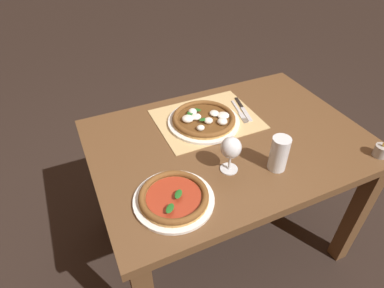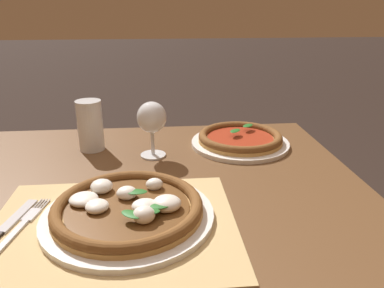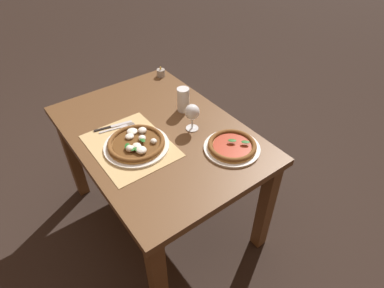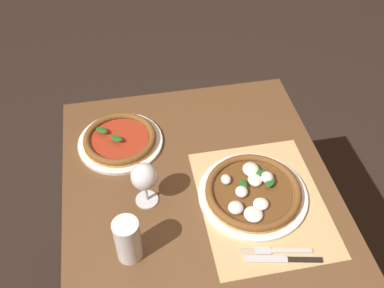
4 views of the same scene
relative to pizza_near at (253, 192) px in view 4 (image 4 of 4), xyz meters
name	(u,v)px [view 4 (image 4 of 4)]	position (x,y,z in m)	size (l,w,h in m)	color
dining_table	(206,238)	(-0.05, 0.15, -0.14)	(1.21, 0.85, 0.74)	brown
paper_placemat	(262,202)	(-0.03, -0.02, -0.02)	(0.47, 0.37, 0.00)	tan
pizza_near	(253,192)	(0.00, 0.00, 0.00)	(0.34, 0.34, 0.05)	silver
pizza_far	(120,140)	(0.31, 0.38, 0.00)	(0.29, 0.29, 0.04)	silver
wine_glass	(144,178)	(0.05, 0.32, 0.08)	(0.08, 0.08, 0.16)	silver
pint_glass	(128,240)	(-0.13, 0.39, 0.05)	(0.07, 0.07, 0.15)	silver
fork	(276,251)	(-0.20, -0.01, -0.02)	(0.05, 0.20, 0.00)	#B7B7BC
knife	(283,259)	(-0.23, -0.02, -0.02)	(0.06, 0.21, 0.01)	black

